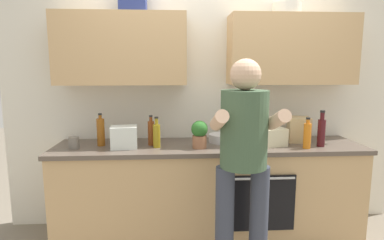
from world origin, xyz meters
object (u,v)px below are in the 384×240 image
at_px(mixing_bowl, 222,138).
at_px(grocery_bag_rice, 272,137).
at_px(bottle_syrup, 101,132).
at_px(person_standing, 244,154).
at_px(bottle_wine, 321,131).
at_px(bottle_water, 247,132).
at_px(cup_stoneware, 74,143).
at_px(bottle_oil, 157,135).
at_px(bottle_vinegar, 151,132).
at_px(grocery_bag_produce, 124,137).
at_px(potted_herb, 200,134).
at_px(grocery_bag_bread, 299,129).
at_px(bottle_juice, 307,135).

bearing_deg(mixing_bowl, grocery_bag_rice, -21.83).
relative_size(bottle_syrup, mixing_bowl, 1.21).
xyz_separation_m(person_standing, bottle_wine, (0.83, 0.54, 0.05)).
distance_m(person_standing, bottle_water, 0.59).
distance_m(bottle_water, cup_stoneware, 1.55).
xyz_separation_m(person_standing, bottle_oil, (-0.65, 0.59, 0.02)).
relative_size(bottle_vinegar, grocery_bag_produce, 1.22).
bearing_deg(bottle_water, bottle_vinegar, 172.06).
relative_size(potted_herb, grocery_bag_produce, 1.08).
distance_m(bottle_vinegar, cup_stoneware, 0.68).
bearing_deg(mixing_bowl, bottle_syrup, -176.35).
bearing_deg(bottle_syrup, mixing_bowl, 3.65).
height_order(grocery_bag_produce, grocery_bag_bread, grocery_bag_bread).
bearing_deg(bottle_water, grocery_bag_bread, 18.15).
distance_m(bottle_water, mixing_bowl, 0.30).
relative_size(bottle_wine, bottle_syrup, 1.10).
bearing_deg(cup_stoneware, bottle_juice, -3.63).
relative_size(bottle_oil, bottle_syrup, 0.93).
bearing_deg(bottle_wine, cup_stoneware, 178.32).
height_order(bottle_wine, mixing_bowl, bottle_wine).
bearing_deg(cup_stoneware, bottle_oil, -1.08).
height_order(bottle_water, cup_stoneware, bottle_water).
bearing_deg(bottle_oil, person_standing, -42.08).
relative_size(bottle_juice, grocery_bag_produce, 1.21).
bearing_deg(bottle_wine, person_standing, -147.09).
bearing_deg(bottle_juice, mixing_bowl, 158.03).
height_order(bottle_vinegar, bottle_wine, bottle_wine).
xyz_separation_m(bottle_syrup, grocery_bag_produce, (0.22, -0.11, -0.03)).
relative_size(bottle_vinegar, bottle_oil, 1.00).
height_order(bottle_oil, mixing_bowl, bottle_oil).
distance_m(bottle_water, potted_herb, 0.43).
distance_m(person_standing, mixing_bowl, 0.76).
xyz_separation_m(person_standing, grocery_bag_bread, (0.70, 0.74, 0.03)).
distance_m(bottle_juice, mixing_bowl, 0.78).
xyz_separation_m(bottle_juice, potted_herb, (-0.95, 0.07, 0.01)).
distance_m(potted_herb, grocery_bag_rice, 0.67).
distance_m(bottle_vinegar, mixing_bowl, 0.68).
bearing_deg(potted_herb, person_standing, -63.43).
bearing_deg(bottle_juice, person_standing, -144.93).
bearing_deg(bottle_oil, bottle_wine, -1.98).
bearing_deg(mixing_bowl, potted_herb, -137.08).
bearing_deg(mixing_bowl, bottle_wine, -14.32).
height_order(person_standing, mixing_bowl, person_standing).
bearing_deg(bottle_vinegar, bottle_wine, -5.44).
height_order(potted_herb, grocery_bag_rice, potted_herb).
xyz_separation_m(person_standing, grocery_bag_rice, (0.40, 0.59, -0.01)).
bearing_deg(grocery_bag_produce, bottle_vinegar, 23.47).
height_order(person_standing, potted_herb, person_standing).
height_order(cup_stoneware, grocery_bag_produce, grocery_bag_produce).
relative_size(bottle_water, grocery_bag_rice, 1.30).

